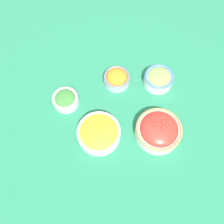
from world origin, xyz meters
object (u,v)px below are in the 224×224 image
bowl_squash (99,133)px  bowl_cherry_tomatoes (159,130)px  bowl_broccoli (66,99)px  bowl_carrots (117,78)px  bowl_lettuce (159,79)px

bowl_squash → bowl_cherry_tomatoes: bearing=-1.2°
bowl_cherry_tomatoes → bowl_broccoli: size_ratio=1.69×
bowl_carrots → bowl_squash: bowl_squash is taller
bowl_cherry_tomatoes → bowl_carrots: 0.30m
bowl_broccoli → bowl_squash: size_ratio=0.63×
bowl_carrots → bowl_squash: 0.27m
bowl_squash → bowl_lettuce: size_ratio=1.35×
bowl_cherry_tomatoes → bowl_squash: bearing=178.8°
bowl_cherry_tomatoes → bowl_lettuce: 0.25m
bowl_broccoli → bowl_lettuce: bowl_lettuce is taller
bowl_carrots → bowl_squash: bearing=-109.3°
bowl_squash → bowl_carrots: bearing=70.7°
bowl_broccoli → bowl_squash: 0.21m
bowl_broccoli → bowl_carrots: size_ratio=0.94×
bowl_carrots → bowl_broccoli: bearing=-157.6°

